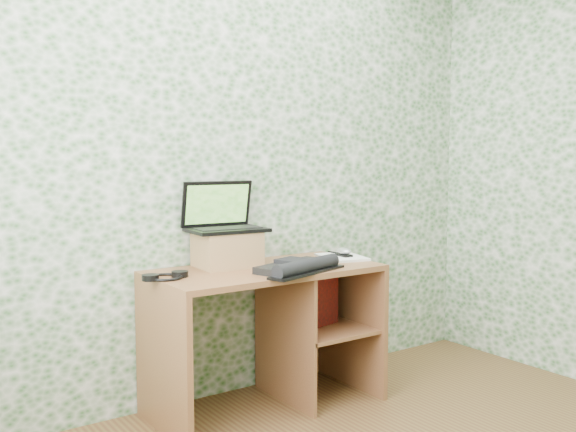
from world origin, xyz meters
TOP-DOWN VIEW (x-y plane):
  - wall_back at (0.00, 1.75)m, footprint 3.50×0.00m
  - desk at (0.08, 1.47)m, footprint 1.20×0.60m
  - riser at (-0.15, 1.58)m, footprint 0.33×0.28m
  - laptop at (-0.15, 1.63)m, footprint 0.41×0.30m
  - keyboard at (0.09, 1.26)m, footprint 0.52×0.39m
  - headphones at (-0.55, 1.46)m, footprint 0.23×0.17m
  - notepad at (0.53, 1.46)m, footprint 0.27×0.34m
  - mouse at (0.53, 1.44)m, footprint 0.07×0.11m
  - pen at (0.56, 1.54)m, footprint 0.03×0.14m
  - red_box at (0.35, 1.44)m, footprint 0.26×0.13m

SIDE VIEW (x-z plane):
  - desk at x=0.08m, z-range 0.11..0.86m
  - red_box at x=0.35m, z-range 0.39..0.69m
  - notepad at x=0.53m, z-range 0.75..0.76m
  - headphones at x=-0.55m, z-range 0.75..0.77m
  - pen at x=0.56m, z-range 0.76..0.77m
  - keyboard at x=0.09m, z-range 0.74..0.81m
  - mouse at x=0.53m, z-range 0.76..0.80m
  - riser at x=-0.15m, z-range 0.75..0.94m
  - laptop at x=-0.15m, z-range 0.87..1.13m
  - wall_back at x=0.00m, z-range -0.45..3.05m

